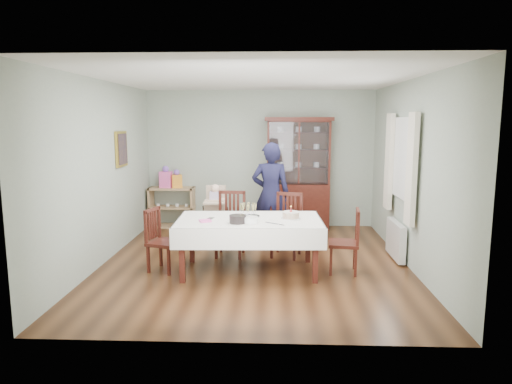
# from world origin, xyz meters

# --- Properties ---
(floor) EXTENTS (5.00, 5.00, 0.00)m
(floor) POSITION_xyz_m (0.00, 0.00, 0.00)
(floor) COLOR #593319
(floor) RESTS_ON ground
(room_shell) EXTENTS (5.00, 5.00, 5.00)m
(room_shell) POSITION_xyz_m (0.00, 0.53, 1.70)
(room_shell) COLOR #9EAA99
(room_shell) RESTS_ON floor
(dining_table) EXTENTS (2.04, 1.22, 0.76)m
(dining_table) POSITION_xyz_m (-0.06, -0.41, 0.38)
(dining_table) COLOR #4A1B12
(dining_table) RESTS_ON floor
(china_cabinet) EXTENTS (1.30, 0.48, 2.18)m
(china_cabinet) POSITION_xyz_m (0.75, 2.26, 1.12)
(china_cabinet) COLOR #4A1B12
(china_cabinet) RESTS_ON floor
(sideboard) EXTENTS (0.90, 0.38, 0.80)m
(sideboard) POSITION_xyz_m (-1.75, 2.28, 0.40)
(sideboard) COLOR tan
(sideboard) RESTS_ON floor
(picture_frame) EXTENTS (0.04, 0.48, 0.58)m
(picture_frame) POSITION_xyz_m (-2.22, 0.80, 1.65)
(picture_frame) COLOR gold
(picture_frame) RESTS_ON room_shell
(window) EXTENTS (0.04, 1.02, 1.22)m
(window) POSITION_xyz_m (2.22, 0.30, 1.55)
(window) COLOR white
(window) RESTS_ON room_shell
(curtain_left) EXTENTS (0.07, 0.30, 1.55)m
(curtain_left) POSITION_xyz_m (2.16, -0.32, 1.45)
(curtain_left) COLOR silver
(curtain_left) RESTS_ON room_shell
(curtain_right) EXTENTS (0.07, 0.30, 1.55)m
(curtain_right) POSITION_xyz_m (2.16, 0.92, 1.45)
(curtain_right) COLOR silver
(curtain_right) RESTS_ON room_shell
(radiator) EXTENTS (0.10, 0.80, 0.55)m
(radiator) POSITION_xyz_m (2.16, 0.30, 0.30)
(radiator) COLOR white
(radiator) RESTS_ON floor
(chair_far_left) EXTENTS (0.49, 0.49, 1.00)m
(chair_far_left) POSITION_xyz_m (-0.40, 0.37, 0.30)
(chair_far_left) COLOR #4A1B12
(chair_far_left) RESTS_ON floor
(chair_far_right) EXTENTS (0.54, 0.54, 0.98)m
(chair_far_right) POSITION_xyz_m (0.48, 0.38, 0.29)
(chair_far_right) COLOR #4A1B12
(chair_far_right) RESTS_ON floor
(chair_end_left) EXTENTS (0.50, 0.50, 0.89)m
(chair_end_left) POSITION_xyz_m (-1.27, -0.40, 0.26)
(chair_end_left) COLOR #4A1B12
(chair_end_left) RESTS_ON floor
(chair_end_right) EXTENTS (0.45, 0.45, 0.90)m
(chair_end_right) POSITION_xyz_m (1.28, -0.38, 0.27)
(chair_end_right) COLOR #4A1B12
(chair_end_right) RESTS_ON floor
(woman) EXTENTS (0.66, 0.44, 1.76)m
(woman) POSITION_xyz_m (0.23, 0.99, 0.88)
(woman) COLOR black
(woman) RESTS_ON floor
(high_chair) EXTENTS (0.47, 0.47, 1.03)m
(high_chair) POSITION_xyz_m (-0.72, 1.09, 0.40)
(high_chair) COLOR black
(high_chair) RESTS_ON floor
(champagne_tray) EXTENTS (0.32, 0.32, 0.19)m
(champagne_tray) POSITION_xyz_m (-0.08, -0.27, 0.82)
(champagne_tray) COLOR silver
(champagne_tray) RESTS_ON dining_table
(birthday_cake) EXTENTS (0.27, 0.27, 0.18)m
(birthday_cake) POSITION_xyz_m (0.52, -0.38, 0.81)
(birthday_cake) COLOR white
(birthday_cake) RESTS_ON dining_table
(plate_stack_dark) EXTENTS (0.24, 0.24, 0.11)m
(plate_stack_dark) POSITION_xyz_m (-0.20, -0.66, 0.81)
(plate_stack_dark) COLOR black
(plate_stack_dark) RESTS_ON dining_table
(plate_stack_white) EXTENTS (0.21, 0.21, 0.08)m
(plate_stack_white) POSITION_xyz_m (-0.02, -0.66, 0.80)
(plate_stack_white) COLOR white
(plate_stack_white) RESTS_ON dining_table
(napkin_stack) EXTENTS (0.19, 0.19, 0.02)m
(napkin_stack) POSITION_xyz_m (-0.64, -0.59, 0.77)
(napkin_stack) COLOR #F85BB0
(napkin_stack) RESTS_ON dining_table
(cutlery) EXTENTS (0.13, 0.17, 0.01)m
(cutlery) POSITION_xyz_m (-0.63, -0.43, 0.77)
(cutlery) COLOR silver
(cutlery) RESTS_ON dining_table
(cake_knife) EXTENTS (0.26, 0.19, 0.01)m
(cake_knife) POSITION_xyz_m (0.30, -0.71, 0.77)
(cake_knife) COLOR silver
(cake_knife) RESTS_ON dining_table
(gift_bag_pink) EXTENTS (0.25, 0.18, 0.43)m
(gift_bag_pink) POSITION_xyz_m (-1.85, 2.26, 0.99)
(gift_bag_pink) COLOR #F85BB0
(gift_bag_pink) RESTS_ON sideboard
(gift_bag_orange) EXTENTS (0.23, 0.20, 0.36)m
(gift_bag_orange) POSITION_xyz_m (-1.64, 2.26, 0.96)
(gift_bag_orange) COLOR orange
(gift_bag_orange) RESTS_ON sideboard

